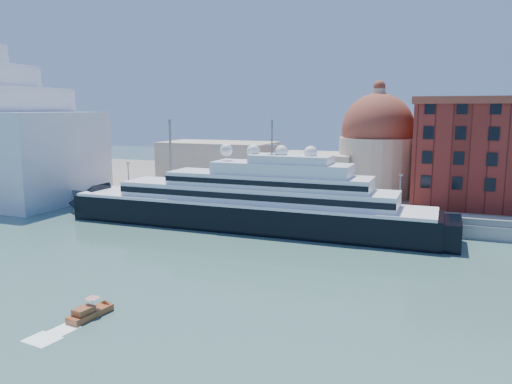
% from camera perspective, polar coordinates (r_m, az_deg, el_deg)
% --- Properties ---
extents(ground, '(400.00, 400.00, 0.00)m').
position_cam_1_polar(ground, '(77.68, -9.17, -7.64)').
color(ground, '#355B52').
rests_on(ground, ground).
extents(quay, '(180.00, 10.00, 2.50)m').
position_cam_1_polar(quay, '(107.19, -0.05, -2.09)').
color(quay, gray).
rests_on(quay, ground).
extents(land, '(260.00, 72.00, 2.00)m').
position_cam_1_polar(land, '(145.68, 5.74, 0.83)').
color(land, slate).
rests_on(land, ground).
extents(quay_fence, '(180.00, 0.10, 1.20)m').
position_cam_1_polar(quay_fence, '(102.73, -0.96, -1.54)').
color(quay_fence, slate).
rests_on(quay_fence, quay).
extents(superyacht, '(81.28, 11.27, 24.29)m').
position_cam_1_polar(superyacht, '(96.74, -2.55, -1.58)').
color(superyacht, black).
rests_on(superyacht, ground).
extents(service_barge, '(12.89, 4.59, 2.88)m').
position_cam_1_polar(service_barge, '(132.15, -26.76, -1.10)').
color(service_barge, white).
rests_on(service_barge, ground).
extents(water_taxi, '(2.51, 5.54, 2.54)m').
position_cam_1_polar(water_taxi, '(59.22, -18.52, -12.91)').
color(water_taxi, brown).
rests_on(water_taxi, ground).
extents(church, '(66.00, 18.00, 25.50)m').
position_cam_1_polar(church, '(126.27, 6.54, 4.03)').
color(church, beige).
rests_on(church, land).
extents(lamp_posts, '(120.80, 2.40, 18.00)m').
position_cam_1_polar(lamp_posts, '(109.44, -6.59, 2.64)').
color(lamp_posts, slate).
rests_on(lamp_posts, quay).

